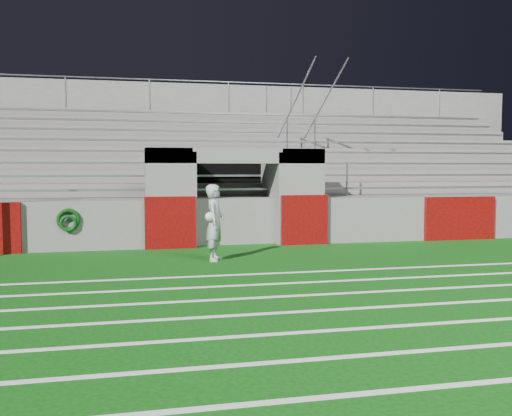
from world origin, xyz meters
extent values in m
plane|color=#0B450C|center=(0.00, 0.00, 0.00)|extent=(90.00, 90.00, 0.00)
cube|color=white|center=(0.00, -7.00, 0.01)|extent=(28.00, 0.09, 0.01)
cube|color=white|center=(0.00, -6.00, 0.01)|extent=(28.00, 0.09, 0.01)
cube|color=white|center=(0.00, -5.00, 0.01)|extent=(28.00, 0.09, 0.01)
cube|color=white|center=(0.00, -4.00, 0.01)|extent=(28.00, 0.09, 0.01)
cube|color=white|center=(0.00, -3.00, 0.01)|extent=(28.00, 0.09, 0.01)
cube|color=white|center=(0.00, -2.00, 0.01)|extent=(28.00, 0.09, 0.01)
cube|color=white|center=(0.00, -1.00, 0.01)|extent=(28.00, 0.09, 0.01)
cube|color=slate|center=(7.70, 3.17, 0.62)|extent=(10.60, 0.35, 1.25)
cube|color=slate|center=(-1.80, 3.50, 1.30)|extent=(1.20, 1.00, 2.60)
cube|color=slate|center=(1.80, 3.50, 1.30)|extent=(1.20, 1.00, 2.60)
cube|color=black|center=(0.00, 5.20, 1.25)|extent=(2.60, 0.20, 2.50)
cube|color=slate|center=(-1.15, 4.10, 1.25)|extent=(0.10, 2.20, 2.50)
cube|color=slate|center=(1.15, 4.10, 1.25)|extent=(0.10, 2.20, 2.50)
cube|color=slate|center=(0.00, 3.50, 2.40)|extent=(4.80, 1.00, 0.40)
cube|color=slate|center=(0.00, 7.35, 1.15)|extent=(26.00, 8.00, 0.20)
cube|color=slate|center=(0.00, 7.35, 0.53)|extent=(26.00, 8.00, 1.05)
cube|color=#540707|center=(-1.80, 2.94, 0.68)|extent=(1.30, 0.15, 1.35)
cube|color=#540707|center=(1.80, 2.94, 0.68)|extent=(1.30, 0.15, 1.35)
cube|color=#540707|center=(6.50, 2.94, 0.62)|extent=(2.20, 0.15, 1.25)
cube|color=#979AA0|center=(0.00, 4.43, 1.47)|extent=(23.00, 0.28, 0.06)
cube|color=slate|center=(0.00, 5.28, 1.44)|extent=(24.00, 0.75, 0.38)
cube|color=#979AA0|center=(0.00, 5.18, 1.85)|extent=(23.00, 0.28, 0.06)
cube|color=slate|center=(0.00, 6.03, 1.63)|extent=(24.00, 0.75, 0.76)
cube|color=#979AA0|center=(0.00, 5.93, 2.23)|extent=(23.00, 0.28, 0.06)
cube|color=slate|center=(0.00, 6.78, 1.82)|extent=(24.00, 0.75, 1.14)
cube|color=#979AA0|center=(0.00, 6.68, 2.61)|extent=(23.00, 0.28, 0.06)
cube|color=slate|center=(0.00, 7.53, 2.01)|extent=(24.00, 0.75, 1.52)
cube|color=#979AA0|center=(0.00, 7.43, 2.99)|extent=(23.00, 0.28, 0.06)
cube|color=slate|center=(0.00, 8.28, 2.20)|extent=(24.00, 0.75, 1.90)
cube|color=#979AA0|center=(0.00, 8.18, 3.37)|extent=(23.00, 0.28, 0.06)
cube|color=slate|center=(0.00, 9.03, 2.39)|extent=(24.00, 0.75, 2.28)
cube|color=#979AA0|center=(0.00, 8.93, 3.75)|extent=(23.00, 0.28, 0.06)
cube|color=slate|center=(0.00, 9.78, 2.58)|extent=(24.00, 0.75, 2.66)
cube|color=#979AA0|center=(0.00, 9.68, 4.13)|extent=(23.00, 0.28, 0.06)
cube|color=slate|center=(0.00, 10.45, 2.65)|extent=(26.00, 0.60, 5.29)
cylinder|color=#A5A8AD|center=(2.50, 4.15, 1.75)|extent=(0.05, 0.05, 1.00)
cylinder|color=#A5A8AD|center=(2.50, 7.15, 3.27)|extent=(0.05, 0.05, 1.00)
cylinder|color=#A5A8AD|center=(2.50, 10.15, 4.79)|extent=(0.05, 0.05, 1.00)
cylinder|color=#A5A8AD|center=(2.50, 7.15, 3.77)|extent=(0.05, 6.02, 3.08)
cylinder|color=#A5A8AD|center=(3.50, 4.15, 1.75)|extent=(0.05, 0.05, 1.00)
cylinder|color=#A5A8AD|center=(3.50, 7.15, 3.27)|extent=(0.05, 0.05, 1.00)
cylinder|color=#A5A8AD|center=(3.50, 10.15, 4.79)|extent=(0.05, 0.05, 1.00)
cylinder|color=#A5A8AD|center=(3.50, 7.15, 3.77)|extent=(0.05, 6.02, 3.08)
cylinder|color=#A5A8AD|center=(-5.00, 10.15, 4.84)|extent=(0.05, 0.05, 1.10)
cylinder|color=#A5A8AD|center=(-2.00, 10.15, 4.84)|extent=(0.05, 0.05, 1.10)
cylinder|color=#A5A8AD|center=(1.00, 10.15, 4.84)|extent=(0.05, 0.05, 1.10)
cylinder|color=#A5A8AD|center=(4.00, 10.15, 4.84)|extent=(0.05, 0.05, 1.10)
cylinder|color=#A5A8AD|center=(7.00, 10.15, 4.84)|extent=(0.05, 0.05, 1.10)
cylinder|color=#A5A8AD|center=(10.00, 10.15, 4.84)|extent=(0.05, 0.05, 1.10)
cylinder|color=#A5A8AD|center=(0.00, 10.15, 5.39)|extent=(24.00, 0.05, 0.05)
imported|color=#AFB4B9|center=(-0.96, 0.81, 0.86)|extent=(0.60, 0.73, 1.71)
sphere|color=white|center=(-1.11, 0.67, 1.01)|extent=(0.20, 0.20, 0.20)
torus|color=#0B3B0B|center=(-4.30, 2.95, 0.80)|extent=(0.57, 0.11, 0.57)
torus|color=#0C3C11|center=(-4.30, 2.90, 0.72)|extent=(0.42, 0.08, 0.42)
camera|label=1|loc=(-2.87, -11.75, 2.07)|focal=40.00mm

